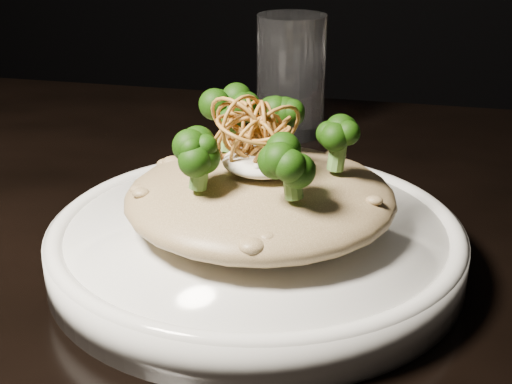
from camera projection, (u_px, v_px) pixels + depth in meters
The scene contains 7 objects.
table at pixel (249, 328), 0.57m from camera, with size 1.10×0.80×0.75m.
plate at pixel (256, 245), 0.50m from camera, with size 0.29×0.29×0.03m, color silver.
risotto at pixel (260, 197), 0.49m from camera, with size 0.19×0.19×0.04m, color brown.
broccoli at pixel (261, 138), 0.47m from camera, with size 0.12×0.12×0.04m, color black, non-canonical shape.
cheese at pixel (263, 161), 0.47m from camera, with size 0.05×0.05×0.02m, color white.
shallots at pixel (255, 125), 0.47m from camera, with size 0.05×0.05×0.03m, color brown, non-canonical shape.
drinking_glass at pixel (291, 76), 0.75m from camera, with size 0.07×0.07×0.13m, color white.
Camera 1 is at (0.12, -0.47, 0.99)m, focal length 50.00 mm.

